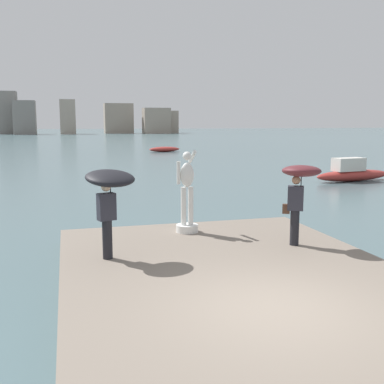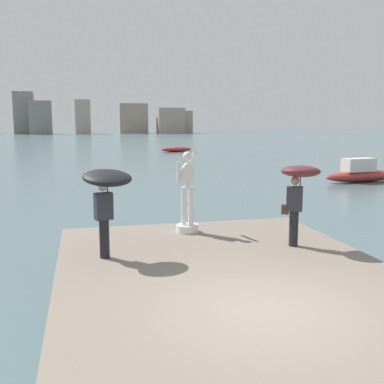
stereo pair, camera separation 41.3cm
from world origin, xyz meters
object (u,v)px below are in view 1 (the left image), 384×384
(boat_mid, at_px, (352,173))
(boat_far, at_px, (164,149))
(onlooker_left, at_px, (109,188))
(onlooker_right, at_px, (299,182))
(statue_white_figure, at_px, (187,199))

(boat_mid, bearing_deg, boat_far, 99.68)
(onlooker_left, relative_size, onlooker_right, 1.01)
(onlooker_right, distance_m, boat_far, 43.33)
(statue_white_figure, relative_size, onlooker_right, 1.12)
(boat_mid, bearing_deg, statue_white_figure, -138.71)
(statue_white_figure, height_order, boat_mid, statue_white_figure)
(onlooker_right, distance_m, boat_mid, 17.24)
(onlooker_left, distance_m, boat_mid, 20.33)
(boat_mid, xyz_separation_m, boat_far, (-5.03, 29.48, -0.19))
(statue_white_figure, distance_m, boat_mid, 17.30)
(statue_white_figure, relative_size, boat_mid, 0.43)
(onlooker_right, bearing_deg, statue_white_figure, 138.31)
(boat_mid, bearing_deg, onlooker_right, -128.44)
(statue_white_figure, height_order, boat_far, statue_white_figure)
(statue_white_figure, distance_m, onlooker_right, 3.15)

